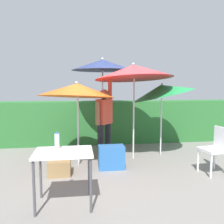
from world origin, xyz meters
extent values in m
plane|color=gray|center=(0.00, 0.00, 0.00)|extent=(24.00, 24.00, 0.00)
cube|color=#2D7033|center=(0.00, 2.03, 0.62)|extent=(8.00, 0.70, 1.24)
cylinder|color=silver|center=(-0.75, 0.09, 0.73)|extent=(0.04, 0.04, 1.45)
cone|color=#EA5919|center=(-0.76, 0.10, 1.59)|extent=(1.60, 1.61, 0.46)
sphere|color=silver|center=(-0.77, 0.10, 1.75)|extent=(0.05, 0.05, 0.05)
cylinder|color=silver|center=(0.51, 0.36, 0.92)|extent=(0.04, 0.04, 1.84)
cone|color=red|center=(0.50, 0.35, 1.99)|extent=(1.77, 1.78, 0.49)
sphere|color=silver|center=(0.49, 0.35, 2.17)|extent=(0.05, 0.05, 0.05)
cylinder|color=silver|center=(1.23, 0.53, 0.73)|extent=(0.04, 0.04, 1.45)
cone|color=green|center=(1.22, 0.50, 1.58)|extent=(1.52, 1.49, 0.67)
sphere|color=silver|center=(1.21, 0.47, 1.72)|extent=(0.05, 0.05, 0.05)
cylinder|color=silver|center=(-0.13, 1.14, 1.03)|extent=(0.04, 0.04, 2.07)
cone|color=#19234C|center=(-0.13, 1.14, 2.21)|extent=(1.56, 1.56, 0.28)
sphere|color=silver|center=(-0.13, 1.14, 2.36)|extent=(0.05, 0.05, 0.05)
cylinder|color=black|center=(-0.07, 0.52, 0.41)|extent=(0.14, 0.14, 0.82)
cylinder|color=black|center=(-0.26, 0.32, 0.41)|extent=(0.14, 0.14, 0.82)
cube|color=#E04C38|center=(-0.16, 0.42, 1.10)|extent=(0.41, 0.41, 0.56)
sphere|color=#8C6647|center=(-0.16, 0.42, 1.49)|extent=(0.22, 0.22, 0.22)
cylinder|color=#E04C38|center=(-0.01, 0.59, 1.60)|extent=(0.13, 0.13, 0.56)
cylinder|color=#8C6647|center=(-0.32, 0.25, 1.08)|extent=(0.13, 0.13, 0.52)
cylinder|color=silver|center=(1.58, -0.63, 0.22)|extent=(0.04, 0.04, 0.44)
cylinder|color=silver|center=(1.64, -1.01, 0.22)|extent=(0.04, 0.04, 0.44)
cylinder|color=silver|center=(1.96, -0.58, 0.22)|extent=(0.04, 0.04, 0.44)
cube|color=silver|center=(1.80, -0.79, 0.47)|extent=(0.50, 0.50, 0.05)
cube|color=silver|center=(2.00, -0.77, 0.69)|extent=(0.10, 0.44, 0.40)
cube|color=#2D6BB7|center=(-0.09, -0.24, 0.23)|extent=(0.52, 0.33, 0.47)
cube|color=#9E7A4C|center=(-1.11, -0.45, 0.14)|extent=(0.41, 0.36, 0.29)
cylinder|color=#4C4C51|center=(-0.59, -1.36, 0.37)|extent=(0.04, 0.04, 0.74)
cylinder|color=#4C4C51|center=(-1.31, -1.36, 0.37)|extent=(0.04, 0.04, 0.74)
cylinder|color=#4C4C51|center=(-0.59, -1.88, 0.37)|extent=(0.04, 0.04, 0.74)
cylinder|color=#4C4C51|center=(-1.31, -1.88, 0.37)|extent=(0.04, 0.04, 0.74)
cube|color=silver|center=(-0.95, -1.62, 0.76)|extent=(0.80, 0.60, 0.03)
cylinder|color=silver|center=(-1.05, -1.46, 0.88)|extent=(0.07, 0.07, 0.22)
cylinder|color=#2D60B7|center=(-1.05, -1.46, 1.00)|extent=(0.04, 0.04, 0.02)
camera|label=1|loc=(-0.73, -4.84, 1.66)|focal=37.60mm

